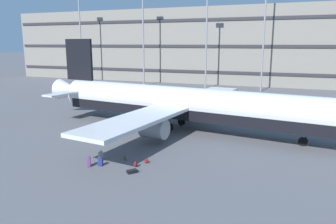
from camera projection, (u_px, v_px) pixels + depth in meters
name	position (u px, v px, depth m)	size (l,w,h in m)	color
ground_plane	(177.00, 128.00, 39.77)	(600.00, 600.00, 0.00)	#5B5B60
terminal_structure	(243.00, 46.00, 86.22)	(130.46, 20.03, 18.87)	gray
airliner	(183.00, 104.00, 38.50)	(40.46, 32.86, 10.68)	silver
light_mast_far_left	(80.00, 31.00, 83.25)	(1.80, 0.50, 22.91)	gray
light_mast_left	(143.00, 31.00, 77.07)	(1.80, 0.50, 22.65)	gray
light_mast_center_left	(206.00, 34.00, 71.89)	(1.80, 0.50, 20.70)	gray
light_mast_center_right	(265.00, 19.00, 66.98)	(1.80, 0.50, 26.56)	gray
suitcase_black	(132.00, 171.00, 25.83)	(0.86, 0.90, 0.24)	black
suitcase_red	(89.00, 162.00, 27.14)	(0.40, 0.47, 0.90)	#72388C
suitcase_small	(101.00, 156.00, 28.43)	(0.34, 0.42, 0.95)	gray
suitcase_laid_flat	(100.00, 162.00, 27.26)	(0.40, 0.26, 0.80)	navy
backpack_scuffed	(146.00, 161.00, 27.88)	(0.40, 0.33, 0.47)	maroon
backpack_teal	(135.00, 164.00, 27.05)	(0.37, 0.38, 0.55)	maroon
backpack_navy	(126.00, 158.00, 28.56)	(0.39, 0.30, 0.49)	gray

